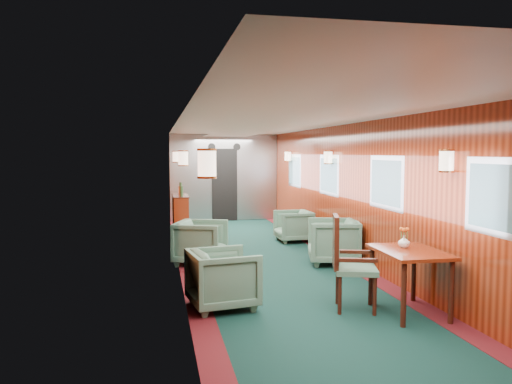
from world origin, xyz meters
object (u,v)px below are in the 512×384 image
armchair_right_near (333,241)px  armchair_left_far (201,242)px  dining_table (410,260)px  armchair_right_far (293,226)px  credenza (180,216)px  armchair_left_near (223,279)px  side_chair (347,259)px

armchair_right_near → armchair_left_far: bearing=-86.7°
dining_table → armchair_right_far: 4.87m
credenza → armchair_right_near: bearing=-51.1°
dining_table → armchair_left_far: (-2.18, 3.10, -0.26)m
armchair_right_near → armchair_left_near: bearing=-32.5°
armchair_left_far → armchair_right_far: size_ratio=1.12×
armchair_left_far → armchair_left_near: bearing=-158.2°
armchair_left_near → armchair_right_near: 2.97m
armchair_left_near → armchair_right_near: size_ratio=0.94×
dining_table → armchair_right_near: bearing=90.7°
armchair_right_near → armchair_right_far: (-0.10, 2.18, -0.05)m
credenza → armchair_left_far: size_ratio=1.51×
credenza → armchair_left_far: bearing=-85.0°
armchair_right_near → dining_table: bearing=13.4°
dining_table → armchair_left_far: 3.80m
armchair_left_near → armchair_right_near: (2.16, 2.04, 0.02)m
side_chair → armchair_right_near: size_ratio=1.36×
side_chair → armchair_left_far: bearing=135.0°
dining_table → armchair_right_near: size_ratio=1.21×
credenza → side_chair: bearing=-72.2°
armchair_left_far → credenza: bearing=25.5°
armchair_left_near → armchair_right_near: bearing=-55.9°
credenza → armchair_left_near: bearing=-86.8°
armchair_left_far → dining_table: bearing=-124.3°
credenza → armchair_left_far: 2.61m
side_chair → credenza: 5.69m
dining_table → armchair_left_far: bearing=126.6°
armchair_left_far → armchair_right_near: (2.22, -0.42, 0.01)m
dining_table → armchair_left_near: dining_table is taller
credenza → armchair_left_far: credenza is taller
dining_table → armchair_left_far: size_ratio=1.25×
armchair_left_far → armchair_right_far: armchair_left_far is taller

